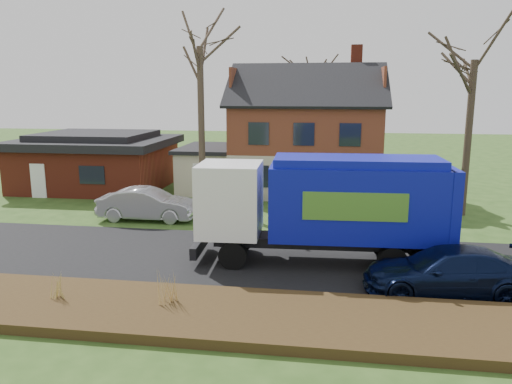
# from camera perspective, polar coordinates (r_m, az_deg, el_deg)

# --- Properties ---
(ground) EXTENTS (120.00, 120.00, 0.00)m
(ground) POSITION_cam_1_polar(r_m,az_deg,el_deg) (19.74, -2.20, -7.59)
(ground) COLOR #284517
(ground) RESTS_ON ground
(road) EXTENTS (80.00, 7.00, 0.02)m
(road) POSITION_cam_1_polar(r_m,az_deg,el_deg) (19.74, -2.20, -7.56)
(road) COLOR black
(road) RESTS_ON ground
(mulch_verge) EXTENTS (80.00, 3.50, 0.30)m
(mulch_verge) POSITION_cam_1_polar(r_m,az_deg,el_deg) (14.89, -6.06, -13.66)
(mulch_verge) COLOR #302010
(mulch_verge) RESTS_ON ground
(main_house) EXTENTS (12.95, 8.95, 9.26)m
(main_house) POSITION_cam_1_polar(r_m,az_deg,el_deg) (32.38, 4.92, 7.22)
(main_house) COLOR #BDB698
(main_house) RESTS_ON ground
(ranch_house) EXTENTS (9.80, 8.20, 3.70)m
(ranch_house) POSITION_cam_1_polar(r_m,az_deg,el_deg) (35.24, -17.75, 3.45)
(ranch_house) COLOR maroon
(ranch_house) RESTS_ON ground
(garbage_truck) EXTENTS (9.60, 2.92, 4.07)m
(garbage_truck) POSITION_cam_1_polar(r_m,az_deg,el_deg) (18.81, 8.30, -1.22)
(garbage_truck) COLOR black
(garbage_truck) RESTS_ON ground
(silver_sedan) EXTENTS (4.94, 1.80, 1.62)m
(silver_sedan) POSITION_cam_1_polar(r_m,az_deg,el_deg) (25.79, -12.30, -1.38)
(silver_sedan) COLOR #A6A8AE
(silver_sedan) RESTS_ON ground
(navy_wagon) EXTENTS (5.45, 2.61, 1.53)m
(navy_wagon) POSITION_cam_1_polar(r_m,az_deg,el_deg) (17.35, 20.98, -8.45)
(navy_wagon) COLOR black
(navy_wagon) RESTS_ON ground
(tree_front_west) EXTENTS (4.12, 4.12, 12.26)m
(tree_front_west) POSITION_cam_1_polar(r_m,az_deg,el_deg) (28.67, -6.52, 18.79)
(tree_front_west) COLOR #47372A
(tree_front_west) RESTS_ON ground
(tree_front_east) EXTENTS (4.09, 4.09, 11.36)m
(tree_front_east) POSITION_cam_1_polar(r_m,az_deg,el_deg) (27.90, 23.95, 16.31)
(tree_front_east) COLOR #3C2F24
(tree_front_east) RESTS_ON ground
(tree_back) EXTENTS (3.44, 3.44, 10.90)m
(tree_back) POSITION_cam_1_polar(r_m,az_deg,el_deg) (40.95, 6.71, 15.19)
(tree_back) COLOR #3A2B22
(tree_back) RESTS_ON ground
(grass_clump_west) EXTENTS (0.32, 0.26, 0.84)m
(grass_clump_west) POSITION_cam_1_polar(r_m,az_deg,el_deg) (16.37, -21.73, -9.88)
(grass_clump_west) COLOR tan
(grass_clump_west) RESTS_ON mulch_verge
(grass_clump_mid) EXTENTS (0.38, 0.31, 1.06)m
(grass_clump_mid) POSITION_cam_1_polar(r_m,az_deg,el_deg) (15.20, -10.23, -10.44)
(grass_clump_mid) COLOR tan
(grass_clump_mid) RESTS_ON mulch_verge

